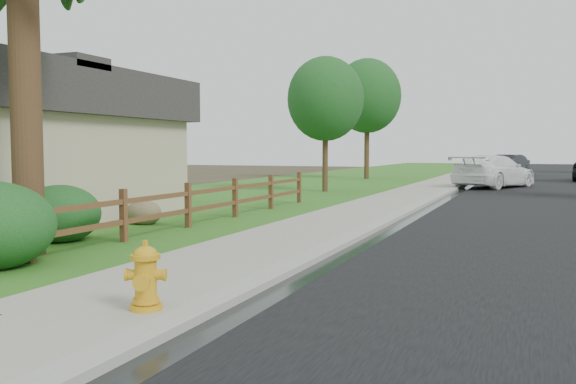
% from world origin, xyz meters
% --- Properties ---
extents(ground, '(120.00, 120.00, 0.00)m').
position_xyz_m(ground, '(0.00, 0.00, 0.00)').
color(ground, '#362E1D').
extents(road, '(8.00, 90.00, 0.02)m').
position_xyz_m(road, '(4.60, 35.00, 0.01)').
color(road, black).
rests_on(road, ground).
extents(curb, '(0.40, 90.00, 0.12)m').
position_xyz_m(curb, '(0.40, 35.00, 0.06)').
color(curb, gray).
rests_on(curb, ground).
extents(wet_gutter, '(0.50, 90.00, 0.00)m').
position_xyz_m(wet_gutter, '(0.75, 35.00, 0.02)').
color(wet_gutter, black).
rests_on(wet_gutter, road).
extents(sidewalk, '(2.20, 90.00, 0.10)m').
position_xyz_m(sidewalk, '(-0.90, 35.00, 0.05)').
color(sidewalk, gray).
rests_on(sidewalk, ground).
extents(grass_strip, '(1.60, 90.00, 0.06)m').
position_xyz_m(grass_strip, '(-2.80, 35.00, 0.03)').
color(grass_strip, '#29631C').
rests_on(grass_strip, ground).
extents(lawn_near, '(9.00, 90.00, 0.04)m').
position_xyz_m(lawn_near, '(-8.00, 35.00, 0.02)').
color(lawn_near, '#29631C').
rests_on(lawn_near, ground).
extents(ranch_fence, '(0.12, 16.92, 1.10)m').
position_xyz_m(ranch_fence, '(-3.60, 6.40, 0.62)').
color(ranch_fence, '#492918').
rests_on(ranch_fence, ground).
extents(fire_hydrant, '(0.51, 0.41, 0.78)m').
position_xyz_m(fire_hydrant, '(-0.10, 0.96, 0.46)').
color(fire_hydrant, gold).
rests_on(fire_hydrant, sidewalk).
extents(white_suv, '(4.14, 5.87, 1.58)m').
position_xyz_m(white_suv, '(2.00, 26.58, 0.81)').
color(white_suv, white).
rests_on(white_suv, road).
extents(dark_car_far, '(3.09, 4.78, 1.49)m').
position_xyz_m(dark_car_far, '(2.00, 41.41, 0.76)').
color(dark_car_far, black).
rests_on(dark_car_far, road).
extents(boulder, '(1.11, 0.94, 0.63)m').
position_xyz_m(boulder, '(-5.03, 7.85, 0.32)').
color(boulder, brown).
rests_on(boulder, ground).
extents(shrub_c, '(1.82, 1.82, 1.17)m').
position_xyz_m(shrub_c, '(-4.92, 4.90, 0.58)').
color(shrub_c, '#174117').
rests_on(shrub_c, ground).
extents(tree_near_left, '(3.32, 3.32, 5.88)m').
position_xyz_m(tree_near_left, '(-4.63, 20.63, 4.05)').
color(tree_near_left, '#3B2C18').
rests_on(tree_near_left, ground).
extents(tree_mid_left, '(4.19, 4.19, 7.49)m').
position_xyz_m(tree_mid_left, '(-5.88, 32.45, 5.17)').
color(tree_mid_left, '#3B2C18').
rests_on(tree_mid_left, ground).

